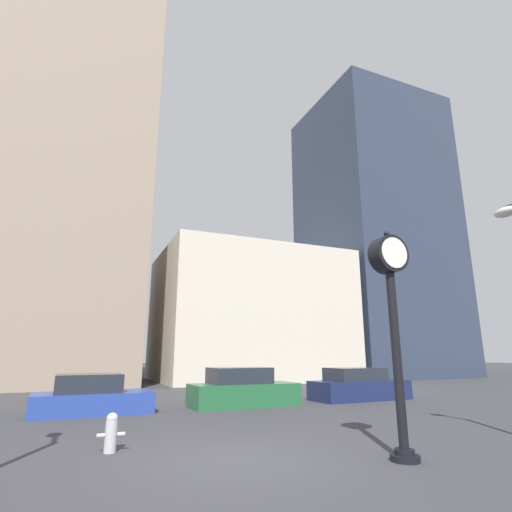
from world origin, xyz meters
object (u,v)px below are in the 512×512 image
object	(u,v)px
car_blue	(92,397)
street_clock	(392,304)
fire_hydrant_near	(111,432)
car_green	(243,390)
car_navy	(359,386)

from	to	relation	value
car_blue	street_clock	bearing A→B (deg)	-61.94
street_clock	fire_hydrant_near	bearing A→B (deg)	150.13
street_clock	car_green	distance (m)	9.32
fire_hydrant_near	street_clock	bearing A→B (deg)	-29.87
car_green	fire_hydrant_near	xyz separation A→B (m)	(-5.33, -6.06, -0.22)
car_blue	car_navy	xyz separation A→B (m)	(11.28, -0.06, 0.04)
car_navy	car_green	bearing A→B (deg)	178.18
car_navy	fire_hydrant_near	world-z (taller)	car_navy
street_clock	fire_hydrant_near	xyz separation A→B (m)	(-5.13, 2.94, -2.60)
fire_hydrant_near	car_navy	bearing A→B (deg)	29.24
car_blue	car_green	xyz separation A→B (m)	(5.58, -0.18, 0.07)
car_green	car_blue	bearing A→B (deg)	176.23
street_clock	car_blue	distance (m)	10.92
car_blue	car_green	bearing A→B (deg)	-4.07
car_navy	fire_hydrant_near	bearing A→B (deg)	-153.72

